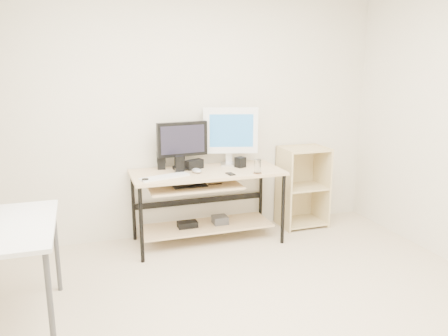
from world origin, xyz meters
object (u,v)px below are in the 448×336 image
at_px(white_imac, 231,132).
at_px(black_monitor, 182,142).
at_px(shelf_unit, 301,186).
at_px(desk, 205,191).
at_px(audio_controller, 179,165).
at_px(side_table, 8,237).

bearing_deg(white_imac, black_monitor, -163.85).
bearing_deg(shelf_unit, white_imac, 178.84).
bearing_deg(white_imac, desk, -136.50).
height_order(desk, shelf_unit, shelf_unit).
relative_size(desk, white_imac, 2.47).
distance_m(black_monitor, white_imac, 0.52).
relative_size(desk, audio_controller, 8.74).
height_order(desk, side_table, same).
bearing_deg(white_imac, shelf_unit, 14.57).
relative_size(shelf_unit, audio_controller, 5.24).
height_order(desk, black_monitor, black_monitor).
bearing_deg(shelf_unit, audio_controller, -173.19).
distance_m(side_table, audio_controller, 1.76).
relative_size(side_table, black_monitor, 1.91).
relative_size(desk, black_monitor, 2.87).
bearing_deg(side_table, white_imac, 31.86).
bearing_deg(desk, audio_controller, -177.67).
distance_m(desk, white_imac, 0.68).
bearing_deg(audio_controller, desk, 1.84).
distance_m(side_table, black_monitor, 1.96).
distance_m(desk, black_monitor, 0.54).
bearing_deg(black_monitor, white_imac, -5.16).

